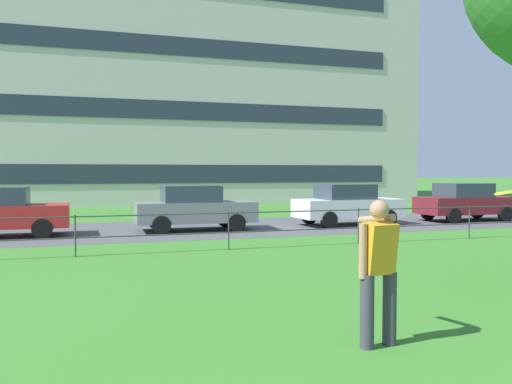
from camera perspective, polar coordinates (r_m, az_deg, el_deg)
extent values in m
cube|color=#4C4C51|center=(19.41, -1.73, -3.74)|extent=(80.00, 6.51, 0.01)
cylinder|color=#333833|center=(13.25, -18.77, -4.47)|extent=(0.04, 0.04, 1.00)
cylinder|color=#333833|center=(13.71, -2.94, -4.13)|extent=(0.04, 0.04, 1.00)
cylinder|color=#333833|center=(15.10, 10.89, -3.58)|extent=(0.04, 0.04, 1.00)
cylinder|color=#333833|center=(17.21, 21.85, -3.00)|extent=(0.04, 0.04, 1.00)
cylinder|color=#333833|center=(14.31, 4.31, -4.07)|extent=(33.57, 0.03, 0.03)
cylinder|color=#333833|center=(14.26, 4.32, -2.07)|extent=(33.57, 0.03, 0.03)
cylinder|color=#383842|center=(6.31, 11.80, -12.40)|extent=(0.16, 0.16, 0.85)
cylinder|color=#383842|center=(6.50, 14.09, -11.98)|extent=(0.16, 0.16, 0.85)
cube|color=orange|center=(6.27, 13.02, -5.86)|extent=(0.39, 0.34, 0.60)
sphere|color=#A87A5B|center=(6.22, 13.05, -1.84)|extent=(0.22, 0.22, 0.22)
cylinder|color=#A87A5B|center=(6.60, 12.75, -2.83)|extent=(0.17, 0.63, 0.17)
cylinder|color=#A87A5B|center=(6.13, 11.36, -6.21)|extent=(0.09, 0.09, 0.62)
cylinder|color=yellow|center=(7.76, 25.10, -0.05)|extent=(0.38, 0.38, 0.08)
cube|color=red|center=(18.11, -25.69, -2.36)|extent=(4.01, 1.73, 0.68)
cylinder|color=black|center=(18.83, -21.60, -3.17)|extent=(0.60, 0.20, 0.60)
cylinder|color=black|center=(17.22, -21.91, -3.66)|extent=(0.60, 0.20, 0.60)
cube|color=slate|center=(18.30, -6.50, -2.11)|extent=(4.04, 1.80, 0.68)
cube|color=#2D3847|center=(18.24, -6.97, -0.18)|extent=(1.94, 1.57, 0.56)
cylinder|color=black|center=(19.37, -3.29, -2.88)|extent=(0.60, 0.22, 0.60)
cylinder|color=black|center=(17.80, -2.10, -3.32)|extent=(0.60, 0.22, 0.60)
cylinder|color=black|center=(18.96, -10.62, -3.02)|extent=(0.60, 0.22, 0.60)
cylinder|color=black|center=(17.36, -10.07, -3.49)|extent=(0.60, 0.22, 0.60)
cube|color=silver|center=(20.37, 9.85, -1.70)|extent=(4.06, 1.84, 0.68)
cube|color=#2D3847|center=(20.26, 9.49, 0.04)|extent=(1.95, 1.59, 0.56)
cylinder|color=black|center=(21.71, 11.63, -2.37)|extent=(0.61, 0.22, 0.60)
cylinder|color=black|center=(20.36, 14.01, -2.69)|extent=(0.61, 0.22, 0.60)
cylinder|color=black|center=(20.53, 5.71, -2.60)|extent=(0.61, 0.22, 0.60)
cylinder|color=black|center=(19.09, 7.82, -2.97)|extent=(0.61, 0.22, 0.60)
cube|color=maroon|center=(23.43, 21.56, -1.31)|extent=(4.01, 1.71, 0.68)
cube|color=#2D3847|center=(23.31, 21.29, 0.20)|extent=(1.90, 1.53, 0.56)
cylinder|color=black|center=(24.87, 22.58, -1.92)|extent=(0.60, 0.20, 0.60)
cylinder|color=black|center=(23.66, 25.11, -2.16)|extent=(0.60, 0.20, 0.60)
cylinder|color=black|center=(23.34, 17.93, -2.12)|extent=(0.60, 0.20, 0.60)
cylinder|color=black|center=(22.05, 20.38, -2.39)|extent=(0.60, 0.20, 0.60)
cube|color=beige|center=(39.17, -11.59, 10.20)|extent=(35.06, 14.20, 15.00)
cube|color=#283342|center=(31.71, -10.09, 1.91)|extent=(29.45, 0.06, 1.10)
cube|color=#283342|center=(31.91, -10.13, 8.66)|extent=(29.45, 0.06, 1.10)
cube|color=#283342|center=(32.55, -10.18, 15.23)|extent=(29.45, 0.06, 1.10)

